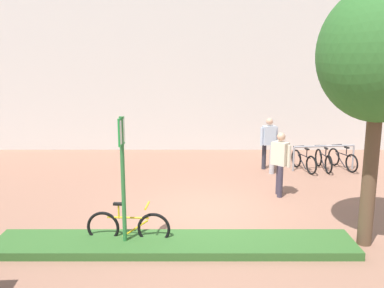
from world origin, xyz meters
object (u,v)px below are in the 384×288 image
at_px(parking_sign_post, 122,164).
at_px(bollard_steel, 272,160).
at_px(person_shirt_white, 280,160).
at_px(person_casual_tan, 269,141).
at_px(tree_sidewalk, 380,56).
at_px(bike_rack_cluster, 323,159).
at_px(bike_at_sign, 128,227).

distance_m(parking_sign_post, bollard_steel, 6.71).
bearing_deg(bollard_steel, person_shirt_white, -95.29).
bearing_deg(person_casual_tan, person_shirt_white, -93.62).
xyz_separation_m(tree_sidewalk, parking_sign_post, (-4.74, -0.20, -2.00)).
bearing_deg(parking_sign_post, person_casual_tan, 56.86).
relative_size(tree_sidewalk, parking_sign_post, 1.92).
xyz_separation_m(bike_rack_cluster, person_casual_tan, (-1.81, 0.00, 0.63)).
distance_m(bike_at_sign, bollard_steel, 6.40).
distance_m(tree_sidewalk, person_shirt_white, 4.18).
xyz_separation_m(bike_at_sign, person_casual_tan, (3.76, 5.62, 0.63)).
relative_size(tree_sidewalk, bike_at_sign, 2.97).
relative_size(person_casual_tan, person_shirt_white, 1.00).
bearing_deg(bike_rack_cluster, tree_sidewalk, -98.90).
bearing_deg(parking_sign_post, person_shirt_white, 41.27).
xyz_separation_m(parking_sign_post, bike_at_sign, (0.04, 0.21, -1.34)).
relative_size(tree_sidewalk, person_shirt_white, 2.90).
distance_m(bike_rack_cluster, bollard_steel, 1.84).
xyz_separation_m(bike_rack_cluster, person_shirt_white, (-1.98, -2.63, 0.63)).
height_order(person_casual_tan, person_shirt_white, same).
bearing_deg(person_casual_tan, bike_rack_cluster, -0.08).
relative_size(bike_at_sign, bollard_steel, 1.87).
relative_size(bollard_steel, person_casual_tan, 0.52).
xyz_separation_m(parking_sign_post, bike_rack_cluster, (5.62, 5.82, -1.34)).
bearing_deg(parking_sign_post, bike_rack_cluster, 46.04).
xyz_separation_m(bollard_steel, person_casual_tan, (-0.03, 0.47, 0.53)).
bearing_deg(bollard_steel, person_casual_tan, 94.20).
xyz_separation_m(bike_rack_cluster, bollard_steel, (-1.78, -0.46, 0.10)).
height_order(tree_sidewalk, bollard_steel, tree_sidewalk).
bearing_deg(bollard_steel, bike_at_sign, -126.39).
bearing_deg(tree_sidewalk, person_shirt_white, 110.14).
bearing_deg(tree_sidewalk, parking_sign_post, -177.60).
height_order(parking_sign_post, bike_rack_cluster, parking_sign_post).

